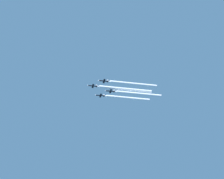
# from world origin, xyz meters

# --- Properties ---
(jet_lead) EXTENTS (7.54, 10.99, 2.64)m
(jet_lead) POSITION_xyz_m (-0.20, 9.74, 217.51)
(jet_lead) COLOR black
(jet_left_wingman) EXTENTS (7.54, 10.99, 2.64)m
(jet_left_wingman) POSITION_xyz_m (-13.68, 0.47, 215.73)
(jet_left_wingman) COLOR black
(jet_right_wingman) EXTENTS (7.54, 10.99, 2.64)m
(jet_right_wingman) POSITION_xyz_m (13.50, -0.22, 215.47)
(jet_right_wingman) COLOR black
(jet_slot) EXTENTS (7.54, 10.99, 2.64)m
(jet_slot) POSITION_xyz_m (-0.27, -8.40, 213.20)
(jet_slot) COLOR black
(smoke_trail_lead) EXTENTS (2.75, 56.78, 2.75)m
(smoke_trail_lead) POSITION_xyz_m (-0.20, -23.69, 217.49)
(smoke_trail_lead) COLOR white
(smoke_trail_left_wingman) EXTENTS (2.75, 49.25, 2.75)m
(smoke_trail_left_wingman) POSITION_xyz_m (-13.68, -29.20, 215.70)
(smoke_trail_left_wingman) COLOR white
(smoke_trail_right_wingman) EXTENTS (2.75, 48.17, 2.75)m
(smoke_trail_right_wingman) POSITION_xyz_m (13.50, -29.35, 215.44)
(smoke_trail_right_wingman) COLOR white
(smoke_trail_slot) EXTENTS (2.75, 48.73, 2.75)m
(smoke_trail_slot) POSITION_xyz_m (-0.27, -37.81, 213.17)
(smoke_trail_slot) COLOR white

